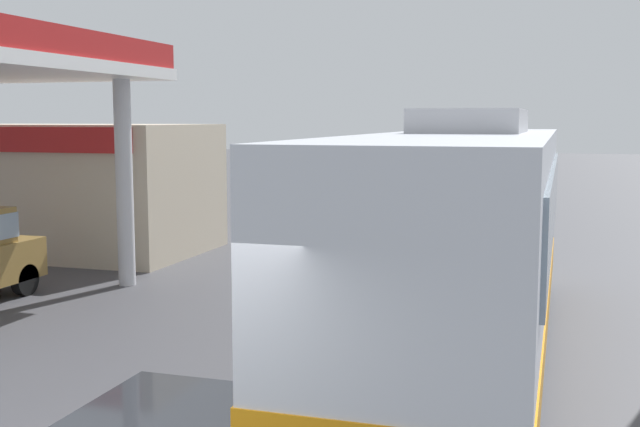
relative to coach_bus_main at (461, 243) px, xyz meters
name	(u,v)px	position (x,y,z in m)	size (l,w,h in m)	color
ground	(456,229)	(-1.86, 13.78, -1.72)	(120.00, 120.00, 0.00)	#424247
lane_divider_stripe	(431,254)	(-1.86, 8.78, -1.72)	(0.16, 50.00, 0.01)	#D8CC4C
coach_bus_main	(461,243)	(0.00, 0.00, 0.00)	(2.60, 11.04, 3.69)	silver
gas_station_roadside	(23,157)	(-11.14, 4.49, 0.91)	(9.10, 11.95, 5.10)	#B21E1E
minibus_opposing_lane	(411,176)	(-3.90, 16.80, -0.25)	(2.04, 6.13, 2.44)	#264C9E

